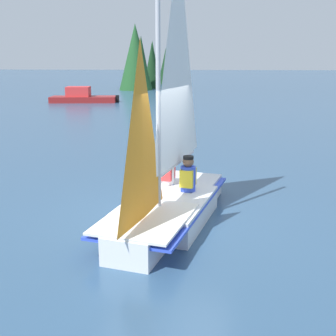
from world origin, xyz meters
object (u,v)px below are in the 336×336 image
Objects in this scene: sailboat_main at (169,184)px; sailor_helm at (188,182)px; motorboat_distant at (82,97)px; sailor_crew at (167,176)px.

sailboat_main is 0.60m from sailor_helm.
motorboat_distant is at bearing -146.36° from sailboat_main.
sailor_helm is 0.64m from sailor_crew.
sailor_helm is at bearing 58.89° from sailor_crew.
sailor_helm is 1.00× the size of sailor_crew.
sailor_crew is at bearing 103.82° from motorboat_distant.
sailboat_main is 4.49× the size of sailor_crew.
sailboat_main is 1.03× the size of motorboat_distant.
sailor_helm is 0.23× the size of motorboat_distant.
sailor_crew is 0.23× the size of motorboat_distant.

